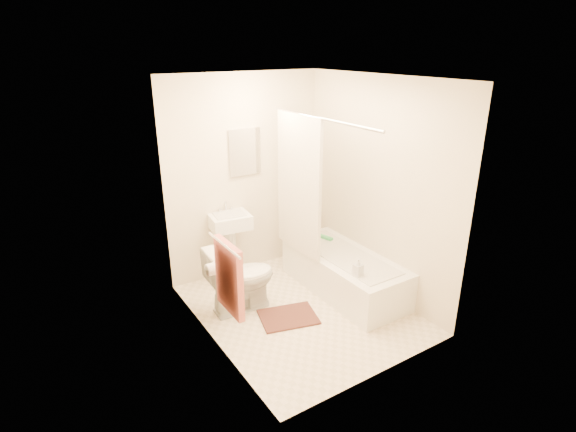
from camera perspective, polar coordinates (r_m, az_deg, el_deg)
floor at (r=4.95m, az=1.60°, el=-11.76°), size 2.40×2.40×0.00m
ceiling at (r=4.17m, az=1.94°, el=17.17°), size 2.40×2.40×0.00m
wall_back at (r=5.40m, az=-5.47°, el=5.03°), size 2.00×0.02×2.40m
wall_left at (r=3.97m, az=-10.25°, el=-1.19°), size 0.02×2.40×2.40m
wall_right at (r=5.02m, az=11.23°, el=3.48°), size 0.02×2.40×2.40m
mirror at (r=5.31m, az=-5.48°, el=8.09°), size 0.40×0.03×0.55m
curtain_rod at (r=4.47m, az=4.38°, el=12.22°), size 0.03×1.70×0.03m
shower_curtain at (r=4.96m, az=1.36°, el=3.92°), size 0.04×0.80×1.55m
towel_bar at (r=3.81m, az=-8.12°, el=-3.66°), size 0.02×0.60×0.02m
towel at (r=3.97m, az=-7.49°, el=-7.77°), size 0.06×0.45×0.66m
toilet_paper at (r=4.31m, az=-9.59°, el=-6.66°), size 0.11×0.12×0.12m
toilet at (r=4.82m, az=-6.01°, el=-7.85°), size 0.76×0.45×0.72m
sink at (r=5.42m, az=-7.33°, el=-3.47°), size 0.50×0.42×0.90m
bathtub at (r=5.24m, az=7.13°, el=-7.15°), size 0.69×1.57×0.44m
bath_mat at (r=4.81m, az=0.03°, el=-12.68°), size 0.67×0.57×0.02m
soap_bottle at (r=4.68m, az=8.89°, el=-6.48°), size 0.10×0.10×0.19m
scrub_brush at (r=5.51m, az=4.78°, el=-2.77°), size 0.11×0.20×0.04m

